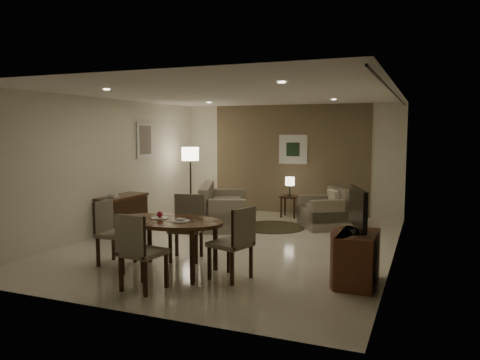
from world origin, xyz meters
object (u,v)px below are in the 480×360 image
at_px(dining_table, 169,246).
at_px(chair_right, 230,243).
at_px(tv_cabinet, 358,259).
at_px(chair_left, 116,233).
at_px(console_desk, 123,214).
at_px(sofa, 224,205).
at_px(armchair, 324,208).
at_px(chair_near, 144,251).
at_px(floor_lamp, 191,181).
at_px(chair_far, 186,228).
at_px(side_table, 290,206).

bearing_deg(dining_table, chair_right, 3.65).
bearing_deg(tv_cabinet, chair_left, -172.76).
height_order(console_desk, sofa, sofa).
xyz_separation_m(sofa, armchair, (2.08, 0.57, -0.03)).
bearing_deg(chair_right, dining_table, -69.45).
relative_size(chair_left, sofa, 0.52).
distance_m(tv_cabinet, dining_table, 2.66).
relative_size(tv_cabinet, armchair, 0.96).
bearing_deg(chair_left, chair_near, -130.46).
bearing_deg(floor_lamp, sofa, -35.07).
distance_m(chair_right, armchair, 3.96).
height_order(chair_far, floor_lamp, floor_lamp).
relative_size(armchair, floor_lamp, 0.57).
height_order(tv_cabinet, side_table, tv_cabinet).
height_order(chair_near, armchair, chair_near).
height_order(chair_left, armchair, chair_left).
distance_m(dining_table, chair_right, 0.95).
xyz_separation_m(chair_left, side_table, (1.36, 4.88, -0.24)).
relative_size(console_desk, chair_far, 1.17).
distance_m(side_table, floor_lamp, 2.50).
height_order(dining_table, chair_far, chair_far).
bearing_deg(tv_cabinet, armchair, 108.81).
relative_size(console_desk, chair_left, 1.22).
relative_size(armchair, side_table, 1.84).
relative_size(console_desk, chair_right, 1.17).
xyz_separation_m(dining_table, side_table, (0.40, 4.92, -0.13)).
xyz_separation_m(chair_far, floor_lamp, (-1.86, 3.64, 0.32)).
bearing_deg(chair_far, armchair, 49.25).
height_order(sofa, side_table, sofa).
height_order(tv_cabinet, chair_right, chair_right).
relative_size(chair_left, armchair, 1.05).
distance_m(tv_cabinet, chair_left, 3.61).
bearing_deg(chair_near, sofa, -71.95).
distance_m(chair_near, floor_lamp, 5.51).
relative_size(console_desk, dining_table, 0.73).
relative_size(tv_cabinet, chair_left, 0.91).
height_order(dining_table, chair_right, chair_right).
bearing_deg(armchair, console_desk, -95.87).
xyz_separation_m(chair_near, chair_far, (-0.18, 1.47, 0.00)).
bearing_deg(dining_table, console_desk, 138.65).
bearing_deg(armchair, chair_left, -65.35).
height_order(console_desk, armchair, armchair).
height_order(sofa, armchair, sofa).
bearing_deg(side_table, chair_left, -105.55).
height_order(chair_far, side_table, chair_far).
bearing_deg(armchair, chair_right, -41.22).
xyz_separation_m(tv_cabinet, chair_near, (-2.54, -1.27, 0.16)).
distance_m(chair_near, sofa, 4.26).
bearing_deg(chair_near, dining_table, -76.06).
relative_size(chair_right, armchair, 1.09).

